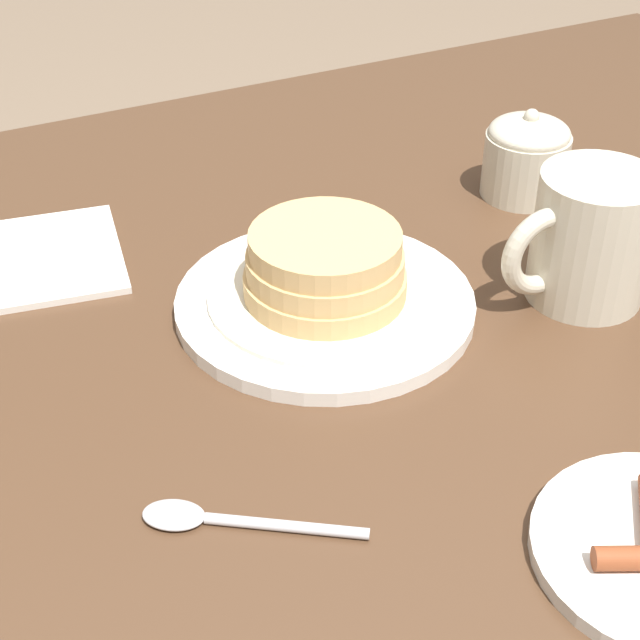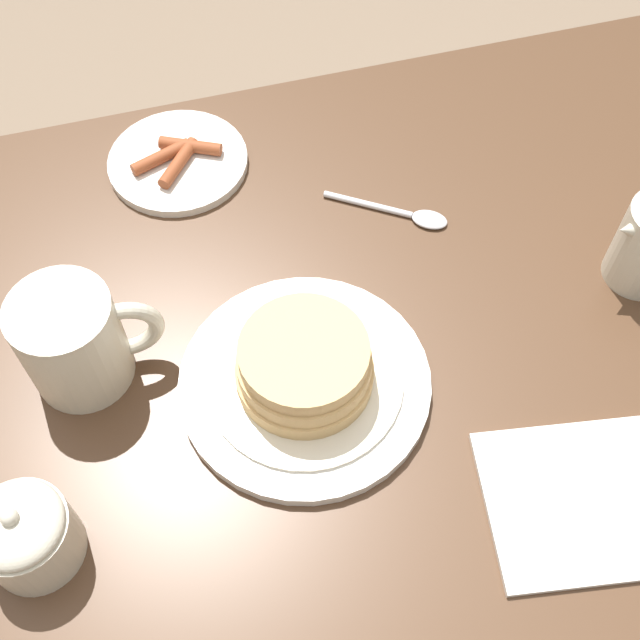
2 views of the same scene
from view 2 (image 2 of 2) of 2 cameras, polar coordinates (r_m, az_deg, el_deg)
name	(u,v)px [view 2 (image 2 of 2)]	position (r m, az deg, el deg)	size (l,w,h in m)	color
ground_plane	(283,613)	(1.45, -2.64, -20.07)	(8.00, 8.00, 0.00)	#7A6651
dining_table	(260,471)	(0.85, -4.29, -10.65)	(1.30, 0.86, 0.75)	#4C3321
pancake_plate	(304,373)	(0.73, -1.11, -3.80)	(0.23, 0.23, 0.07)	white
side_plate_bacon	(178,161)	(0.92, -10.07, 11.09)	(0.16, 0.16, 0.02)	silver
coffee_mug	(76,340)	(0.74, -16.97, -1.37)	(0.13, 0.09, 0.10)	beige
sugar_bowl	(25,534)	(0.69, -20.23, -14.07)	(0.08, 0.08, 0.08)	beige
napkin	(594,499)	(0.74, 18.89, -11.98)	(0.21, 0.17, 0.01)	silver
spoon	(406,214)	(0.87, 6.14, 7.52)	(0.12, 0.09, 0.01)	silver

